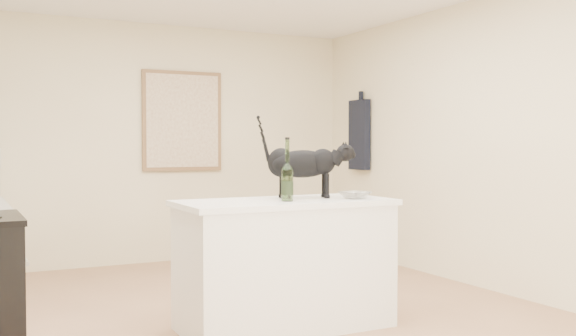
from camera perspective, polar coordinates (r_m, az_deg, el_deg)
The scene contains 11 objects.
floor at distance 4.85m, azimuth -2.45°, elevation -13.33°, with size 5.50×5.50×0.00m, color #A67A58.
wall_back at distance 7.27m, azimuth -11.52°, elevation 2.11°, with size 4.50×4.50×0.00m, color beige.
wall_right at distance 5.97m, azimuth 17.60°, elevation 2.09°, with size 5.50×5.50×0.00m, color beige.
island_base at distance 4.61m, azimuth -0.27°, elevation -8.62°, with size 1.44×0.67×0.86m, color white.
island_top at distance 4.55m, azimuth -0.28°, elevation -3.05°, with size 1.50×0.70×0.04m, color white.
artwork_frame at distance 7.33m, azimuth -9.20°, elevation 4.08°, with size 0.90×0.03×1.10m, color brown.
artwork_canvas at distance 7.31m, azimuth -9.16°, elevation 4.09°, with size 0.82×0.00×1.02m, color beige.
hanging_garment at distance 7.53m, azimuth 6.25°, elevation 2.90°, with size 0.08×0.34×0.80m, color black.
black_cat at distance 4.70m, azimuth 1.30°, elevation 0.04°, with size 0.63×0.19×0.44m, color black, non-canonical shape.
wine_bottle at distance 4.43m, azimuth -0.06°, elevation -0.45°, with size 0.08×0.08×0.38m, color #2D5120.
glass_bowl at distance 4.67m, azimuth 5.86°, elevation -2.38°, with size 0.21×0.21×0.05m, color silver.
Camera 1 is at (-1.94, -4.25, 1.28)m, focal length 40.70 mm.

